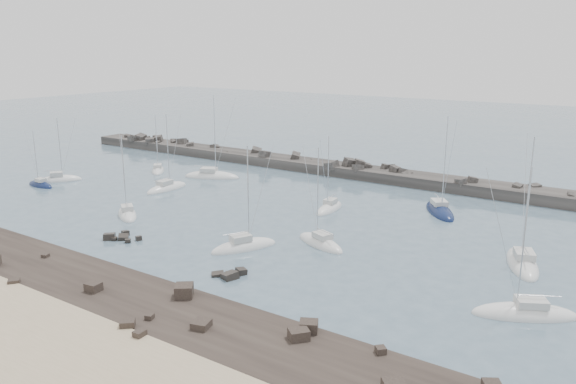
% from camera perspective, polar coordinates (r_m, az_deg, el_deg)
% --- Properties ---
extents(ground, '(400.00, 400.00, 0.00)m').
position_cam_1_polar(ground, '(75.75, -8.86, -3.36)').
color(ground, '#4A6273').
rests_on(ground, ground).
extents(rock_shelf, '(140.00, 12.20, 1.89)m').
position_cam_1_polar(rock_shelf, '(62.26, -22.58, -8.33)').
color(rock_shelf, black).
rests_on(rock_shelf, ground).
extents(rock_cluster_near, '(4.75, 3.59, 1.48)m').
position_cam_1_polar(rock_cluster_near, '(72.64, -16.89, -4.49)').
color(rock_cluster_near, black).
rests_on(rock_cluster_near, ground).
extents(rock_cluster_far, '(3.37, 3.20, 1.33)m').
position_cam_1_polar(rock_cluster_far, '(59.01, -6.04, -8.40)').
color(rock_cluster_far, black).
rests_on(rock_cluster_far, ground).
extents(breakwater, '(115.00, 6.83, 4.85)m').
position_cam_1_polar(breakwater, '(109.58, 1.58, 2.52)').
color(breakwater, '#302D2A').
rests_on(breakwater, ground).
extents(sailboat_0, '(6.24, 7.55, 12.18)m').
position_cam_1_polar(sailboat_0, '(107.28, -22.22, 1.10)').
color(sailboat_0, white).
rests_on(sailboat_0, ground).
extents(sailboat_1, '(6.61, 6.82, 11.54)m').
position_cam_1_polar(sailboat_1, '(110.12, -13.06, 2.12)').
color(sailboat_1, white).
rests_on(sailboat_1, ground).
extents(sailboat_2, '(6.51, 2.32, 10.30)m').
position_cam_1_polar(sailboat_2, '(104.80, -23.85, 0.63)').
color(sailboat_2, '#101D44').
rests_on(sailboat_2, ground).
extents(sailboat_3, '(2.70, 8.55, 13.52)m').
position_cam_1_polar(sailboat_3, '(95.69, -12.21, 0.33)').
color(sailboat_3, white).
rests_on(sailboat_3, ground).
extents(sailboat_4, '(10.61, 7.08, 16.02)m').
position_cam_1_polar(sailboat_4, '(103.03, -7.76, 1.53)').
color(sailboat_4, white).
rests_on(sailboat_4, ground).
extents(sailboat_5, '(7.63, 6.34, 12.22)m').
position_cam_1_polar(sailboat_5, '(82.27, -16.01, -2.22)').
color(sailboat_5, white).
rests_on(sailboat_5, ground).
extents(sailboat_6, '(3.02, 7.61, 11.87)m').
position_cam_1_polar(sailboat_6, '(82.06, 4.22, -1.72)').
color(sailboat_6, white).
rests_on(sailboat_6, ground).
extents(sailboat_7, '(6.04, 8.58, 13.30)m').
position_cam_1_polar(sailboat_7, '(66.55, -4.51, -5.63)').
color(sailboat_7, white).
rests_on(sailboat_7, ground).
extents(sailboat_8, '(7.98, 9.49, 15.05)m').
position_cam_1_polar(sailboat_8, '(83.39, 15.15, -1.93)').
color(sailboat_8, '#101D44').
rests_on(sailboat_8, ground).
extents(sailboat_9, '(8.33, 5.33, 12.72)m').
position_cam_1_polar(sailboat_9, '(67.72, 3.31, -5.25)').
color(sailboat_9, white).
rests_on(sailboat_9, ground).
extents(sailboat_10, '(6.31, 9.97, 15.16)m').
position_cam_1_polar(sailboat_10, '(66.45, 22.69, -6.78)').
color(sailboat_10, white).
rests_on(sailboat_10, ground).
extents(sailboat_11, '(9.46, 6.88, 14.47)m').
position_cam_1_polar(sailboat_11, '(54.82, 22.92, -11.36)').
color(sailboat_11, white).
rests_on(sailboat_11, ground).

